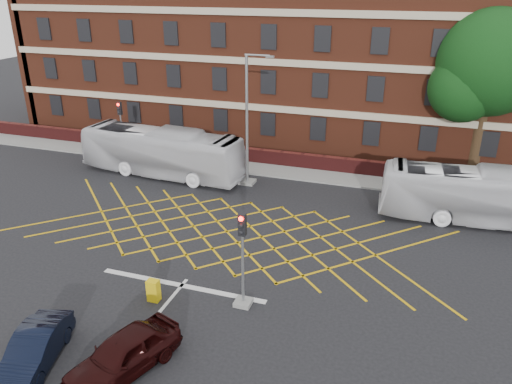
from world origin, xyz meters
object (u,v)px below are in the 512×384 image
(traffic_light_far, at_px, (122,135))
(direction_signs, at_px, (119,137))
(bus_left, at_px, (162,152))
(deciduous_tree, at_px, (489,70))
(car_navy, at_px, (35,349))
(street_lamp, at_px, (248,142))
(utility_cabinet, at_px, (153,290))
(traffic_light_near, at_px, (243,269))
(bus_right, at_px, (484,196))
(car_maroon, at_px, (124,354))

(traffic_light_far, relative_size, direction_signs, 1.94)
(bus_left, distance_m, direction_signs, 6.10)
(bus_left, bearing_deg, direction_signs, 66.25)
(deciduous_tree, bearing_deg, traffic_light_far, -168.56)
(car_navy, height_order, street_lamp, street_lamp)
(bus_left, bearing_deg, utility_cabinet, -148.32)
(street_lamp, relative_size, direction_signs, 3.87)
(traffic_light_near, relative_size, street_lamp, 0.50)
(bus_right, relative_size, traffic_light_near, 2.65)
(bus_left, relative_size, car_navy, 3.02)
(deciduous_tree, bearing_deg, car_maroon, -116.80)
(traffic_light_near, bearing_deg, bus_left, 129.94)
(bus_left, height_order, traffic_light_near, traffic_light_near)
(bus_right, xyz_separation_m, direction_signs, (-25.97, 3.81, -0.20))
(car_navy, xyz_separation_m, car_maroon, (3.20, 0.70, 0.09))
(car_navy, relative_size, deciduous_tree, 0.35)
(deciduous_tree, height_order, street_lamp, deciduous_tree)
(car_maroon, bearing_deg, traffic_light_near, 82.18)
(bus_right, height_order, street_lamp, street_lamp)
(bus_left, xyz_separation_m, traffic_light_far, (-4.71, 2.47, 0.11))
(bus_left, xyz_separation_m, traffic_light_near, (10.53, -12.58, 0.11))
(direction_signs, relative_size, utility_cabinet, 2.22)
(bus_left, bearing_deg, traffic_light_near, -135.10)
(bus_left, height_order, car_maroon, bus_left)
(bus_right, relative_size, car_maroon, 2.61)
(street_lamp, bearing_deg, car_maroon, -84.58)
(bus_right, distance_m, car_maroon, 20.99)
(bus_left, distance_m, utility_cabinet, 15.17)
(car_maroon, bearing_deg, bus_right, 72.55)
(car_maroon, bearing_deg, utility_cabinet, 125.31)
(direction_signs, bearing_deg, traffic_light_near, -44.33)
(bus_left, height_order, traffic_light_far, traffic_light_far)
(car_maroon, height_order, direction_signs, direction_signs)
(bus_left, distance_m, car_navy, 18.88)
(car_maroon, xyz_separation_m, utility_cabinet, (-1.12, 4.05, -0.24))
(deciduous_tree, height_order, direction_signs, deciduous_tree)
(bus_left, bearing_deg, car_navy, -160.54)
(deciduous_tree, bearing_deg, bus_left, -159.79)
(direction_signs, xyz_separation_m, utility_cabinet, (12.14, -16.43, -0.88))
(car_navy, relative_size, utility_cabinet, 3.99)
(car_navy, relative_size, direction_signs, 1.80)
(bus_right, distance_m, traffic_light_far, 25.56)
(car_maroon, relative_size, street_lamp, 0.51)
(street_lamp, distance_m, direction_signs, 11.94)
(bus_left, relative_size, utility_cabinet, 12.03)
(bus_left, distance_m, deciduous_tree, 22.65)
(deciduous_tree, bearing_deg, traffic_light_near, -116.57)
(traffic_light_near, height_order, traffic_light_far, same)
(bus_left, xyz_separation_m, street_lamp, (6.22, 0.35, 1.24))
(bus_right, bearing_deg, bus_left, 83.37)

